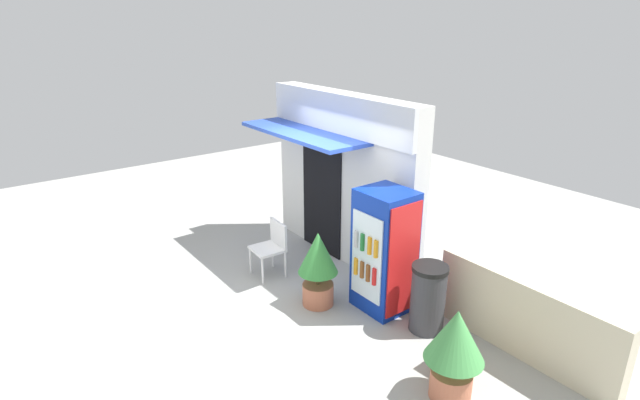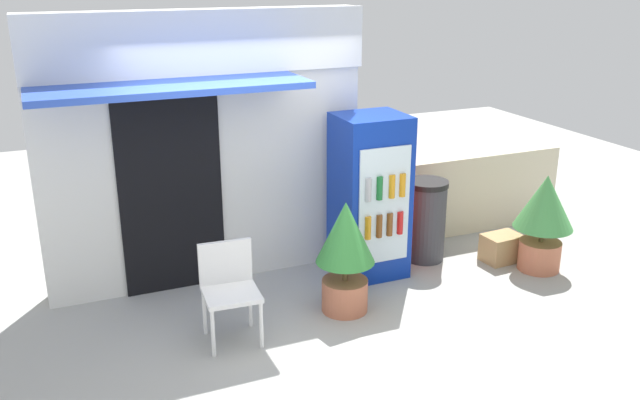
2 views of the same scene
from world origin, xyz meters
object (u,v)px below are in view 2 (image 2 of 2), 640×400
plastic_chair (229,284)px  trash_bin (425,220)px  potted_plant_near_shop (345,248)px  cardboard_box (502,248)px  drink_cooler (370,197)px  potted_plant_curbside (544,214)px

plastic_chair → trash_bin: trash_bin is taller
potted_plant_near_shop → cardboard_box: bearing=9.6°
drink_cooler → potted_plant_curbside: bearing=-20.7°
plastic_chair → trash_bin: bearing=17.8°
trash_bin → cardboard_box: size_ratio=2.20×
potted_plant_near_shop → cardboard_box: size_ratio=2.63×
cardboard_box → potted_plant_curbside: bearing=-55.4°
potted_plant_curbside → cardboard_box: (-0.24, 0.34, -0.49)m
plastic_chair → trash_bin: (2.50, 0.80, -0.05)m
trash_bin → plastic_chair: bearing=-162.2°
drink_cooler → cardboard_box: bearing=-11.8°
potted_plant_near_shop → potted_plant_curbside: (2.36, 0.02, 0.00)m
plastic_chair → potted_plant_curbside: 3.51m
potted_plant_curbside → trash_bin: (-1.01, 0.74, -0.18)m
potted_plant_near_shop → trash_bin: potted_plant_near_shop is taller
drink_cooler → potted_plant_near_shop: 0.93m
plastic_chair → potted_plant_curbside: size_ratio=0.81×
drink_cooler → plastic_chair: 1.93m
potted_plant_curbside → potted_plant_near_shop: bearing=-179.6°
potted_plant_curbside → cardboard_box: size_ratio=2.55×
drink_cooler → cardboard_box: drink_cooler is taller
drink_cooler → cardboard_box: size_ratio=4.12×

